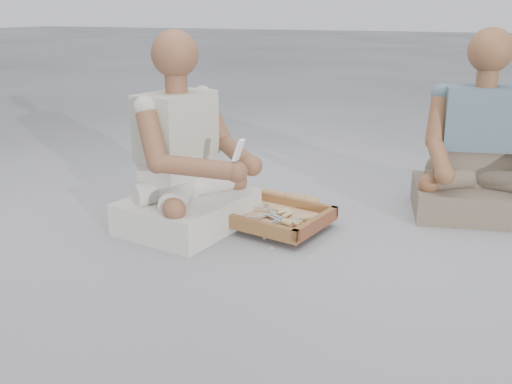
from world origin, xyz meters
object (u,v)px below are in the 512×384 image
at_px(carved_panel, 261,202).
at_px(tool_tray, 273,217).
at_px(companion, 479,155).
at_px(craftsman, 186,163).

bearing_deg(carved_panel, tool_tray, -56.31).
bearing_deg(tool_tray, companion, 36.13).
xyz_separation_m(carved_panel, tool_tray, (0.20, -0.30, 0.04)).
distance_m(carved_panel, tool_tray, 0.36).
xyz_separation_m(tool_tray, companion, (0.93, 0.68, 0.27)).
relative_size(carved_panel, companion, 0.57).
relative_size(carved_panel, tool_tray, 0.95).
bearing_deg(tool_tray, carved_panel, 123.69).
xyz_separation_m(craftsman, companion, (1.34, 0.84, -0.01)).
distance_m(craftsman, companion, 1.58).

